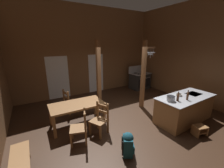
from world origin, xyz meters
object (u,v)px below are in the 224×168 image
object	(u,v)px
ladderback_chair_near_window	(70,102)
ladderback_chair_at_table_end	(100,119)
backpack	(128,143)
kitchen_island	(184,108)
mixing_bowl_on_counter	(179,95)
dining_table	(77,106)
stockpot_on_counter	(171,98)
bottle_short_on_counter	(178,97)
step_stool	(200,130)
ladderback_chair_by_post	(80,128)
bottle_tall_on_counter	(188,96)
stove_range	(140,80)

from	to	relation	value
ladderback_chair_near_window	ladderback_chair_at_table_end	xyz separation A→B (m)	(0.44, -1.77, 0.00)
ladderback_chair_near_window	backpack	size ratio (longest dim) A/B	1.59
kitchen_island	mixing_bowl_on_counter	xyz separation A→B (m)	(-0.17, 0.16, 0.49)
dining_table	ladderback_chair_at_table_end	size ratio (longest dim) A/B	1.80
ladderback_chair_at_table_end	ladderback_chair_near_window	bearing A→B (deg)	103.98
ladderback_chair_near_window	ladderback_chair_at_table_end	world-z (taller)	same
stockpot_on_counter	bottle_short_on_counter	size ratio (longest dim) A/B	1.05
step_stool	mixing_bowl_on_counter	world-z (taller)	mixing_bowl_on_counter
mixing_bowl_on_counter	kitchen_island	bearing A→B (deg)	-44.03
dining_table	step_stool	bearing A→B (deg)	-39.31
ladderback_chair_by_post	ladderback_chair_at_table_end	xyz separation A→B (m)	(0.64, 0.11, 0.00)
mixing_bowl_on_counter	bottle_tall_on_counter	distance (m)	0.39
stove_range	bottle_short_on_counter	world-z (taller)	stove_range
step_stool	mixing_bowl_on_counter	size ratio (longest dim) A/B	2.17
ladderback_chair_at_table_end	bottle_tall_on_counter	bearing A→B (deg)	-21.50
ladderback_chair_at_table_end	mixing_bowl_on_counter	size ratio (longest dim) A/B	4.91
bottle_tall_on_counter	step_stool	bearing A→B (deg)	-98.89
backpack	stove_range	bearing A→B (deg)	46.14
step_stool	stockpot_on_counter	distance (m)	1.21
step_stool	ladderback_chair_by_post	bearing A→B (deg)	154.75
stove_range	bottle_tall_on_counter	distance (m)	4.09
backpack	stockpot_on_counter	distance (m)	2.00
mixing_bowl_on_counter	backpack	bearing A→B (deg)	-169.28
bottle_short_on_counter	bottle_tall_on_counter	bearing A→B (deg)	-16.77
kitchen_island	ladderback_chair_at_table_end	world-z (taller)	ladderback_chair_at_table_end
step_stool	ladderback_chair_at_table_end	size ratio (longest dim) A/B	0.44
ladderback_chair_near_window	bottle_tall_on_counter	bearing A→B (deg)	-42.67
bottle_short_on_counter	ladderback_chair_by_post	bearing A→B (deg)	164.43
stove_range	bottle_short_on_counter	bearing A→B (deg)	-114.77
stove_range	step_stool	size ratio (longest dim) A/B	3.14
backpack	ladderback_chair_at_table_end	bearing A→B (deg)	100.21
kitchen_island	ladderback_chair_by_post	world-z (taller)	ladderback_chair_by_post
step_stool	dining_table	size ratio (longest dim) A/B	0.25
ladderback_chair_at_table_end	backpack	xyz separation A→B (m)	(0.20, -1.13, -0.14)
ladderback_chair_by_post	backpack	bearing A→B (deg)	-50.19
dining_table	backpack	bearing A→B (deg)	-71.75
ladderback_chair_near_window	ladderback_chair_at_table_end	bearing A→B (deg)	-76.02
kitchen_island	bottle_short_on_counter	xyz separation A→B (m)	(-0.60, -0.10, 0.58)
bottle_short_on_counter	ladderback_chair_at_table_end	bearing A→B (deg)	157.83
ladderback_chair_at_table_end	mixing_bowl_on_counter	distance (m)	2.81
stove_range	ladderback_chair_near_window	xyz separation A→B (m)	(-4.41, -1.02, -0.03)
ladderback_chair_by_post	kitchen_island	bearing A→B (deg)	-11.41
dining_table	mixing_bowl_on_counter	world-z (taller)	mixing_bowl_on_counter
bottle_tall_on_counter	bottle_short_on_counter	bearing A→B (deg)	163.23
backpack	bottle_short_on_counter	world-z (taller)	bottle_short_on_counter
ladderback_chair_near_window	bottle_short_on_counter	size ratio (longest dim) A/B	3.11
backpack	ladderback_chair_by_post	bearing A→B (deg)	129.81
ladderback_chair_near_window	mixing_bowl_on_counter	distance (m)	3.99
ladderback_chair_by_post	mixing_bowl_on_counter	distance (m)	3.41
kitchen_island	ladderback_chair_by_post	xyz separation A→B (m)	(-3.50, 0.71, -0.00)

